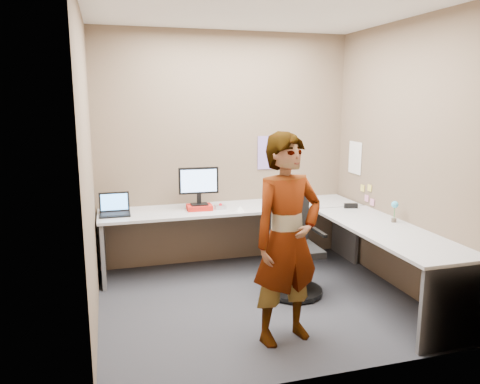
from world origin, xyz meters
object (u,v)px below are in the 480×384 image
object	(u,v)px
office_chair	(293,252)
person	(287,239)
desk	(287,230)
monitor	(199,183)

from	to	relation	value
office_chair	person	distance (m)	1.04
desk	monitor	bearing A→B (deg)	145.12
monitor	office_chair	distance (m)	1.30
monitor	person	distance (m)	1.73
office_chair	desk	bearing A→B (deg)	83.47
office_chair	monitor	bearing A→B (deg)	134.38
office_chair	person	xyz separation A→B (m)	(-0.42, -0.86, 0.42)
desk	person	bearing A→B (deg)	-112.00
desk	office_chair	world-z (taller)	office_chair
monitor	person	world-z (taller)	person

